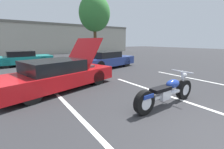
# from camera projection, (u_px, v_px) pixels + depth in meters

# --- Properties ---
(parking_stripe_foreground) EXTENTS (0.12, 4.65, 0.01)m
(parking_stripe_foreground) POSITION_uv_depth(u_px,v_px,m) (76.00, 114.00, 3.85)
(parking_stripe_foreground) COLOR white
(parking_stripe_foreground) RESTS_ON ground
(parking_stripe_middle) EXTENTS (0.12, 4.65, 0.01)m
(parking_stripe_middle) POSITION_uv_depth(u_px,v_px,m) (156.00, 91.00, 5.59)
(parking_stripe_middle) COLOR white
(parking_stripe_middle) RESTS_ON ground
(parking_stripe_back) EXTENTS (0.12, 4.65, 0.01)m
(parking_stripe_back) POSITION_uv_depth(u_px,v_px,m) (198.00, 80.00, 7.33)
(parking_stripe_back) COLOR white
(parking_stripe_back) RESTS_ON ground
(far_building) EXTENTS (32.00, 4.20, 4.40)m
(far_building) POSITION_uv_depth(u_px,v_px,m) (31.00, 38.00, 21.40)
(far_building) COLOR #B2AD9E
(far_building) RESTS_ON ground
(tree_background) EXTENTS (3.24, 3.24, 6.56)m
(tree_background) POSITION_uv_depth(u_px,v_px,m) (95.00, 13.00, 15.60)
(tree_background) COLOR brown
(tree_background) RESTS_ON ground
(motorcycle) EXTENTS (2.48, 0.70, 0.95)m
(motorcycle) POSITION_uv_depth(u_px,v_px,m) (166.00, 93.00, 4.31)
(motorcycle) COLOR black
(motorcycle) RESTS_ON ground
(show_car_hood_open) EXTENTS (4.73, 2.90, 1.98)m
(show_car_hood_open) POSITION_uv_depth(u_px,v_px,m) (58.00, 74.00, 5.89)
(show_car_hood_open) COLOR red
(show_car_hood_open) RESTS_ON ground
(parked_car_right_row) EXTENTS (4.57, 2.77, 1.15)m
(parked_car_right_row) POSITION_uv_depth(u_px,v_px,m) (105.00, 60.00, 10.62)
(parked_car_right_row) COLOR navy
(parked_car_right_row) RESTS_ON ground
(parked_car_left_row) EXTENTS (4.07, 2.07, 1.12)m
(parked_car_left_row) POSITION_uv_depth(u_px,v_px,m) (23.00, 58.00, 11.64)
(parked_car_left_row) COLOR teal
(parked_car_left_row) RESTS_ON ground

